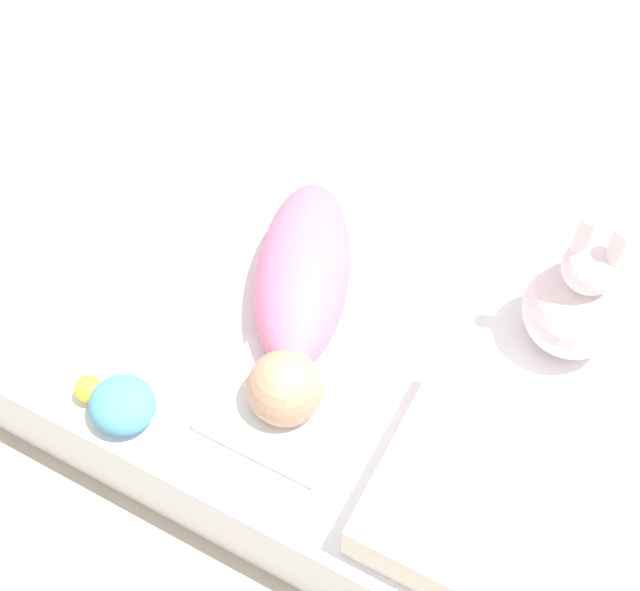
% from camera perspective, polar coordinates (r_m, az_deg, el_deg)
% --- Properties ---
extents(ground_plane, '(12.00, 12.00, 0.00)m').
position_cam_1_polar(ground_plane, '(1.87, 0.96, -5.53)').
color(ground_plane, '#B2A893').
extents(bed_mattress, '(1.10, 0.83, 0.21)m').
position_cam_1_polar(bed_mattress, '(1.78, 1.01, -3.88)').
color(bed_mattress, white).
rests_on(bed_mattress, ground_plane).
extents(burp_cloth, '(0.25, 0.22, 0.02)m').
position_cam_1_polar(burp_cloth, '(1.59, -2.39, -7.19)').
color(burp_cloth, white).
rests_on(burp_cloth, bed_mattress).
extents(swaddled_baby, '(0.33, 0.53, 0.14)m').
position_cam_1_polar(swaddled_baby, '(1.65, -1.24, 0.20)').
color(swaddled_baby, pink).
rests_on(swaddled_baby, bed_mattress).
extents(pillow, '(0.38, 0.36, 0.09)m').
position_cam_1_polar(pillow, '(1.51, 11.23, -12.84)').
color(pillow, white).
rests_on(pillow, bed_mattress).
extents(bunny_plush, '(0.19, 0.19, 0.33)m').
position_cam_1_polar(bunny_plush, '(1.65, 16.12, -0.40)').
color(bunny_plush, silver).
rests_on(bunny_plush, bed_mattress).
extents(turtle_plush, '(0.16, 0.11, 0.07)m').
position_cam_1_polar(turtle_plush, '(1.61, -12.75, -6.73)').
color(turtle_plush, '#4C99C6').
rests_on(turtle_plush, bed_mattress).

